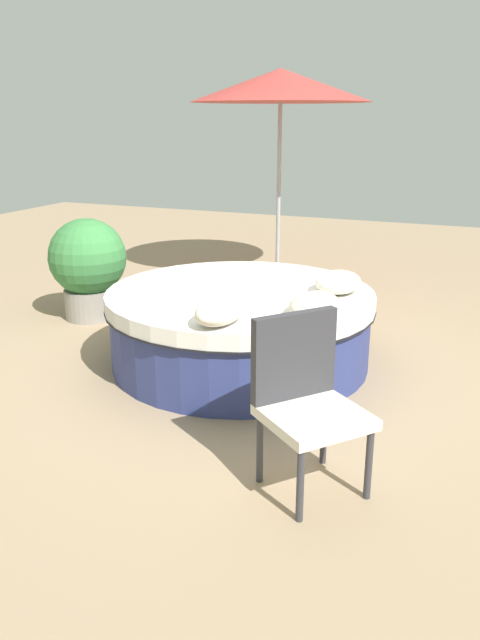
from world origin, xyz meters
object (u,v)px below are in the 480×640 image
object	(u,v)px
throw_pillow_2	(338,282)
patio_umbrella	(281,87)
planter	(88,264)
round_bed	(240,326)
patio_chair	(305,391)
throw_pillow_0	(220,310)
throw_pillow_1	(314,305)

from	to	relation	value
throw_pillow_2	patio_umbrella	distance (m)	3.36
throw_pillow_2	planter	world-z (taller)	planter
round_bed	patio_chair	xyz separation A→B (m)	(-1.54, -1.03, 0.23)
throw_pillow_0	patio_chair	bearing A→B (deg)	-130.56
planter	throw_pillow_2	bearing A→B (deg)	-96.59
throw_pillow_2	patio_chair	size ratio (longest dim) A/B	0.48
patio_umbrella	throw_pillow_2	bearing A→B (deg)	-151.08
throw_pillow_0	patio_chair	size ratio (longest dim) A/B	0.53
round_bed	throw_pillow_2	size ratio (longest dim) A/B	4.75
throw_pillow_2	patio_umbrella	size ratio (longest dim) A/B	0.18
throw_pillow_1	throw_pillow_2	world-z (taller)	throw_pillow_2
patio_umbrella	throw_pillow_1	bearing A→B (deg)	-156.34
round_bed	patio_umbrella	xyz separation A→B (m)	(2.85, 0.68, 1.99)
throw_pillow_1	patio_umbrella	size ratio (longest dim) A/B	0.21
patio_umbrella	planter	xyz separation A→B (m)	(-2.28, 1.24, -1.75)
patio_chair	patio_umbrella	bearing A→B (deg)	-119.16
patio_chair	patio_umbrella	world-z (taller)	patio_umbrella
round_bed	planter	xyz separation A→B (m)	(0.57, 1.91, 0.24)
throw_pillow_2	round_bed	bearing A→B (deg)	109.03
throw_pillow_0	patio_chair	xyz separation A→B (m)	(-0.71, -0.83, -0.17)
patio_chair	patio_umbrella	size ratio (longest dim) A/B	0.39
round_bed	throw_pillow_1	distance (m)	0.94
throw_pillow_0	throw_pillow_1	distance (m)	0.69
throw_pillow_2	throw_pillow_0	bearing A→B (deg)	153.19
round_bed	patio_chair	bearing A→B (deg)	-146.16
throw_pillow_2	patio_umbrella	world-z (taller)	patio_umbrella
round_bed	throw_pillow_2	bearing A→B (deg)	-70.97
round_bed	planter	size ratio (longest dim) A/B	2.15
patio_umbrella	planter	size ratio (longest dim) A/B	2.46
throw_pillow_2	patio_chair	xyz separation A→B (m)	(-1.80, -0.28, -0.16)
throw_pillow_0	patio_umbrella	xyz separation A→B (m)	(3.68, 0.88, 1.59)
patio_chair	throw_pillow_1	bearing A→B (deg)	-126.40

